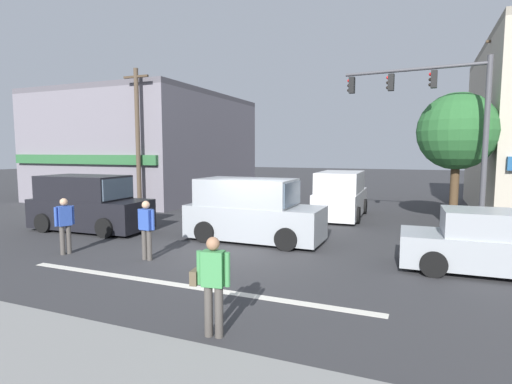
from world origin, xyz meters
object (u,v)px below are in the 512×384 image
van_parked_curbside (252,211)px  van_crossing_center (89,204)px  utility_pole_near_left (138,139)px  van_crossing_rightbound (341,196)px  pedestrian_foreground_with_bag (212,280)px  street_tree (457,132)px  utility_pole_far_right (500,124)px  pedestrian_far_side (146,226)px  sedan_waiting_far (487,245)px  traffic_light_mast (444,115)px  pedestrian_mid_crossing (65,222)px

van_parked_curbside → van_crossing_center: (-6.50, -0.78, 0.00)m
utility_pole_near_left → van_crossing_rightbound: 10.13m
pedestrian_foreground_with_bag → van_crossing_rightbound: bearing=91.3°
street_tree → van_crossing_center: street_tree is taller
street_tree → utility_pole_far_right: 3.29m
van_crossing_rightbound → van_crossing_center: same height
pedestrian_far_side → van_crossing_center: bearing=151.2°
van_crossing_rightbound → van_crossing_center: 10.75m
street_tree → sedan_waiting_far: street_tree is taller
traffic_light_mast → van_crossing_rightbound: 5.87m
utility_pole_far_right → street_tree: bearing=-123.9°
utility_pole_far_right → pedestrian_foreground_with_bag: bearing=-112.9°
van_parked_curbside → van_crossing_center: size_ratio=0.99×
utility_pole_near_left → utility_pole_far_right: (15.90, 4.11, 0.55)m
street_tree → van_parked_curbside: 8.64m
sedan_waiting_far → pedestrian_mid_crossing: (-11.24, -2.68, 0.24)m
van_crossing_rightbound → pedestrian_far_side: van_crossing_rightbound is taller
street_tree → van_parked_curbside: bearing=-142.4°
pedestrian_far_side → traffic_light_mast: bearing=40.7°
van_crossing_rightbound → van_parked_curbside: (-1.89, -5.94, 0.00)m
sedan_waiting_far → pedestrian_far_side: (-8.61, -2.27, 0.24)m
utility_pole_far_right → sedan_waiting_far: 9.58m
traffic_light_mast → van_crossing_center: (-12.42, -4.01, -3.30)m
pedestrian_far_side → utility_pole_near_left: bearing=129.9°
traffic_light_mast → sedan_waiting_far: (0.92, -4.33, -3.59)m
utility_pole_near_left → sedan_waiting_far: bearing=-18.0°
street_tree → van_crossing_rightbound: (-4.59, 0.95, -2.78)m
van_crossing_center → street_tree: bearing=24.0°
van_crossing_center → pedestrian_mid_crossing: (2.10, -3.01, -0.06)m
traffic_light_mast → sedan_waiting_far: bearing=-78.0°
pedestrian_far_side → utility_pole_far_right: bearing=47.7°
street_tree → utility_pole_near_left: utility_pole_near_left is taller
sedan_waiting_far → pedestrian_foreground_with_bag: pedestrian_foreground_with_bag is taller
pedestrian_foreground_with_bag → van_parked_curbside: bearing=107.8°
utility_pole_near_left → van_crossing_center: size_ratio=1.50×
pedestrian_mid_crossing → pedestrian_far_side: size_ratio=1.00×
street_tree → utility_pole_near_left: size_ratio=0.76×
utility_pole_near_left → pedestrian_far_side: 9.47m
utility_pole_far_right → sedan_waiting_far: size_ratio=1.95×
van_parked_curbside → sedan_waiting_far: bearing=-9.2°
van_parked_curbside → pedestrian_far_side: size_ratio=2.76×
utility_pole_near_left → street_tree: bearing=5.7°
street_tree → van_crossing_rightbound: bearing=168.3°
street_tree → sedan_waiting_far: bearing=-86.6°
traffic_light_mast → sedan_waiting_far: 5.70m
van_crossing_rightbound → pedestrian_foreground_with_bag: bearing=-88.7°
van_parked_curbside → pedestrian_far_side: van_parked_curbside is taller
van_crossing_rightbound → sedan_waiting_far: bearing=-54.9°
sedan_waiting_far → pedestrian_foreground_with_bag: bearing=-129.4°
van_crossing_center → pedestrian_foreground_with_bag: van_crossing_center is taller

